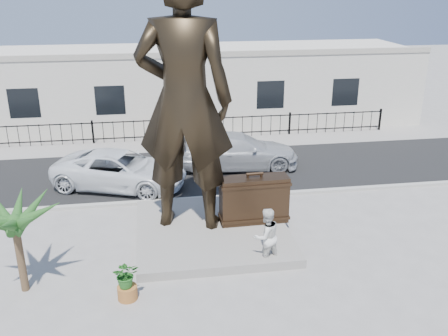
# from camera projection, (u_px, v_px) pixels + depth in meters

# --- Properties ---
(ground) EXTENTS (100.00, 100.00, 0.00)m
(ground) POSITION_uv_depth(u_px,v_px,m) (234.00, 256.00, 16.17)
(ground) COLOR #9E9991
(ground) RESTS_ON ground
(street) EXTENTS (40.00, 7.00, 0.01)m
(street) POSITION_uv_depth(u_px,v_px,m) (204.00, 169.00, 23.56)
(street) COLOR black
(street) RESTS_ON ground
(curb) EXTENTS (40.00, 0.25, 0.12)m
(curb) POSITION_uv_depth(u_px,v_px,m) (215.00, 198.00, 20.31)
(curb) COLOR #A5A399
(curb) RESTS_ON ground
(far_sidewalk) EXTENTS (40.00, 2.50, 0.02)m
(far_sidewalk) POSITION_uv_depth(u_px,v_px,m) (196.00, 143.00, 27.25)
(far_sidewalk) COLOR #9E9991
(far_sidewalk) RESTS_ON ground
(plinth) EXTENTS (5.20, 5.20, 0.30)m
(plinth) POSITION_uv_depth(u_px,v_px,m) (212.00, 231.00, 17.43)
(plinth) COLOR gray
(plinth) RESTS_ON ground
(fence) EXTENTS (22.00, 0.10, 1.20)m
(fence) POSITION_uv_depth(u_px,v_px,m) (194.00, 128.00, 27.78)
(fence) COLOR black
(fence) RESTS_ON ground
(building) EXTENTS (28.00, 7.00, 4.40)m
(building) POSITION_uv_depth(u_px,v_px,m) (187.00, 85.00, 31.09)
(building) COLOR silver
(building) RESTS_ON ground
(statue) EXTENTS (3.63, 2.83, 8.82)m
(statue) POSITION_uv_depth(u_px,v_px,m) (184.00, 101.00, 16.18)
(statue) COLOR black
(statue) RESTS_ON plinth
(suitcase) EXTENTS (2.40, 0.82, 1.68)m
(suitcase) POSITION_uv_depth(u_px,v_px,m) (254.00, 199.00, 17.56)
(suitcase) COLOR #312114
(suitcase) RESTS_ON plinth
(tourist) EXTENTS (1.09, 0.96, 1.87)m
(tourist) POSITION_uv_depth(u_px,v_px,m) (266.00, 236.00, 15.47)
(tourist) COLOR white
(tourist) RESTS_ON ground
(car_white) EXTENTS (6.20, 4.40, 1.57)m
(car_white) POSITION_uv_depth(u_px,v_px,m) (120.00, 170.00, 21.23)
(car_white) COLOR white
(car_white) RESTS_ON street
(car_silver) EXTENTS (5.78, 2.58, 1.65)m
(car_silver) POSITION_uv_depth(u_px,v_px,m) (238.00, 151.00, 23.44)
(car_silver) COLOR #B3B5B8
(car_silver) RESTS_ON street
(worker) EXTENTS (1.16, 0.91, 1.57)m
(worker) POSITION_uv_depth(u_px,v_px,m) (160.00, 130.00, 26.81)
(worker) COLOR orange
(worker) RESTS_ON far_sidewalk
(palm_tree) EXTENTS (1.80, 1.80, 3.20)m
(palm_tree) POSITION_uv_depth(u_px,v_px,m) (26.00, 290.00, 14.41)
(palm_tree) COLOR #234F1C
(palm_tree) RESTS_ON ground
(planter) EXTENTS (0.56, 0.56, 0.40)m
(planter) POSITION_uv_depth(u_px,v_px,m) (128.00, 293.00, 13.94)
(planter) COLOR #A4622B
(planter) RESTS_ON ground
(shrub) EXTENTS (0.75, 0.66, 0.79)m
(shrub) POSITION_uv_depth(u_px,v_px,m) (126.00, 274.00, 13.73)
(shrub) COLOR #256420
(shrub) RESTS_ON planter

